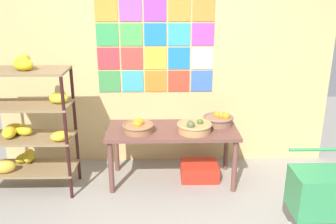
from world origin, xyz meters
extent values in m
cube|color=#D8B472|center=(0.00, 1.81, 1.41)|extent=(4.26, 0.06, 2.81)
cube|color=orange|center=(-0.69, 1.78, 1.98)|extent=(0.27, 0.01, 0.27)
cube|color=#9F4FAB|center=(-0.40, 1.78, 1.98)|extent=(0.27, 0.01, 0.27)
cube|color=purple|center=(-0.11, 1.78, 1.98)|extent=(0.27, 0.01, 0.27)
cube|color=orange|center=(0.18, 1.78, 1.98)|extent=(0.27, 0.01, 0.27)
cube|color=orange|center=(0.48, 1.78, 1.98)|extent=(0.27, 0.01, 0.27)
cube|color=green|center=(-0.69, 1.78, 1.68)|extent=(0.27, 0.01, 0.27)
cube|color=#4AA94F|center=(-0.40, 1.78, 1.68)|extent=(0.27, 0.01, 0.27)
cube|color=#1F78C2|center=(-0.11, 1.78, 1.68)|extent=(0.27, 0.01, 0.27)
cube|color=#35A1BF|center=(0.18, 1.78, 1.68)|extent=(0.27, 0.01, 0.27)
cube|color=purple|center=(0.48, 1.78, 1.68)|extent=(0.27, 0.01, 0.27)
cube|color=#E03940|center=(-0.69, 1.78, 1.39)|extent=(0.27, 0.01, 0.27)
cube|color=#DB4038|center=(-0.40, 1.78, 1.39)|extent=(0.27, 0.01, 0.27)
cube|color=yellow|center=(-0.11, 1.78, 1.39)|extent=(0.27, 0.01, 0.27)
cube|color=blue|center=(0.18, 1.78, 1.39)|extent=(0.27, 0.01, 0.27)
cube|color=silver|center=(0.48, 1.78, 1.39)|extent=(0.27, 0.01, 0.27)
cube|color=#41944D|center=(-0.69, 1.78, 1.10)|extent=(0.27, 0.01, 0.27)
cube|color=#3CA7B3|center=(-0.40, 1.78, 1.10)|extent=(0.27, 0.01, 0.27)
cube|color=orange|center=(-0.11, 1.78, 1.10)|extent=(0.27, 0.01, 0.27)
cube|color=#E3412B|center=(0.18, 1.78, 1.10)|extent=(0.27, 0.01, 0.27)
cube|color=#3B6AC2|center=(0.48, 1.78, 1.10)|extent=(0.27, 0.01, 0.27)
cylinder|color=#341515|center=(-1.05, 0.83, 0.70)|extent=(0.04, 0.04, 1.41)
cylinder|color=#341515|center=(-1.05, 1.26, 0.70)|extent=(0.04, 0.04, 1.41)
cube|color=olive|center=(-1.55, 1.05, 0.26)|extent=(1.04, 0.47, 0.03)
ellipsoid|color=yellow|center=(-1.78, 0.92, 0.34)|extent=(0.26, 0.20, 0.15)
ellipsoid|color=yellow|center=(-1.67, 1.19, 0.32)|extent=(0.23, 0.25, 0.10)
ellipsoid|color=yellow|center=(-1.61, 1.21, 0.34)|extent=(0.16, 0.27, 0.14)
cube|color=olive|center=(-1.55, 1.05, 0.64)|extent=(1.04, 0.47, 0.02)
ellipsoid|color=yellow|center=(-1.72, 1.03, 0.71)|extent=(0.19, 0.26, 0.12)
ellipsoid|color=yellow|center=(-1.13, 0.92, 0.70)|extent=(0.25, 0.23, 0.11)
ellipsoid|color=gold|center=(-1.59, 1.09, 0.71)|extent=(0.25, 0.20, 0.12)
ellipsoid|color=yellow|center=(-1.70, 1.14, 0.71)|extent=(0.23, 0.17, 0.12)
cube|color=olive|center=(-1.55, 1.05, 1.02)|extent=(1.04, 0.47, 0.02)
ellipsoid|color=yellow|center=(-1.15, 1.07, 1.09)|extent=(0.21, 0.18, 0.12)
cube|color=olive|center=(-1.55, 1.05, 1.40)|extent=(1.04, 0.47, 0.02)
ellipsoid|color=yellow|center=(-1.46, 1.00, 1.47)|extent=(0.26, 0.23, 0.13)
ellipsoid|color=yellow|center=(-1.50, 1.06, 1.48)|extent=(0.27, 0.26, 0.13)
ellipsoid|color=gold|center=(-1.54, 1.21, 1.48)|extent=(0.15, 0.27, 0.14)
cube|color=brown|center=(0.09, 1.21, 0.65)|extent=(1.51, 0.66, 0.04)
cylinder|color=brown|center=(-0.61, 0.93, 0.31)|extent=(0.06, 0.06, 0.63)
cylinder|color=brown|center=(0.78, 0.93, 0.31)|extent=(0.06, 0.06, 0.63)
cylinder|color=brown|center=(-0.61, 1.48, 0.31)|extent=(0.06, 0.06, 0.63)
cylinder|color=brown|center=(0.78, 1.48, 0.31)|extent=(0.06, 0.06, 0.63)
cylinder|color=#956842|center=(-0.30, 1.12, 0.71)|extent=(0.33, 0.33, 0.08)
torus|color=#906344|center=(-0.30, 1.12, 0.75)|extent=(0.36, 0.36, 0.03)
sphere|color=orange|center=(-0.32, 1.17, 0.76)|extent=(0.10, 0.10, 0.10)
sphere|color=orange|center=(-0.33, 1.11, 0.76)|extent=(0.08, 0.08, 0.08)
sphere|color=orange|center=(-0.28, 1.16, 0.77)|extent=(0.08, 0.08, 0.08)
sphere|color=orange|center=(-0.30, 1.17, 0.77)|extent=(0.09, 0.09, 0.09)
sphere|color=orange|center=(-0.31, 1.12, 0.77)|extent=(0.07, 0.07, 0.07)
sphere|color=orange|center=(-0.31, 1.11, 0.76)|extent=(0.10, 0.10, 0.10)
cylinder|color=tan|center=(0.33, 1.10, 0.71)|extent=(0.37, 0.37, 0.09)
torus|color=tan|center=(0.33, 1.10, 0.76)|extent=(0.40, 0.40, 0.02)
sphere|color=#4E5A35|center=(0.29, 1.03, 0.78)|extent=(0.09, 0.09, 0.09)
sphere|color=#4B5C2C|center=(0.28, 1.10, 0.77)|extent=(0.07, 0.07, 0.07)
sphere|color=#4C6724|center=(0.40, 1.13, 0.78)|extent=(0.07, 0.07, 0.07)
cylinder|color=#866249|center=(0.64, 1.34, 0.71)|extent=(0.33, 0.33, 0.09)
torus|color=#87604D|center=(0.64, 1.34, 0.76)|extent=(0.36, 0.36, 0.03)
sphere|color=orange|center=(0.73, 1.32, 0.78)|extent=(0.09, 0.09, 0.09)
sphere|color=orange|center=(0.68, 1.33, 0.78)|extent=(0.09, 0.09, 0.09)
sphere|color=orange|center=(0.63, 1.38, 0.77)|extent=(0.08, 0.08, 0.08)
cube|color=red|center=(0.42, 1.25, 0.10)|extent=(0.45, 0.36, 0.19)
cube|color=#349253|center=(1.39, 0.02, 0.52)|extent=(0.58, 0.37, 0.38)
cylinder|color=#349253|center=(1.39, 0.24, 0.83)|extent=(0.55, 0.03, 0.03)
camera|label=1|loc=(-0.06, -2.78, 2.21)|focal=39.28mm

